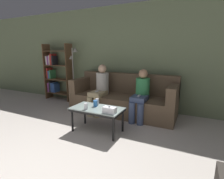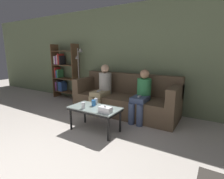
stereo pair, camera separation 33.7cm
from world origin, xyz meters
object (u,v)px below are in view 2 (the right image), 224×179
at_px(coffee_table, 95,110).
at_px(cup_far_center, 83,105).
at_px(standing_lamp, 79,70).
at_px(seated_person_mid_left, 142,94).
at_px(bookshelf, 63,73).
at_px(seated_person_left_end, 103,88).
at_px(cup_near_right, 94,103).
at_px(couch, 125,99).
at_px(cup_near_left, 96,101).
at_px(tissue_box, 105,110).

height_order(coffee_table, cup_far_center, cup_far_center).
height_order(standing_lamp, seated_person_mid_left, standing_lamp).
bearing_deg(cup_far_center, bookshelf, 144.00).
xyz_separation_m(cup_far_center, seated_person_mid_left, (0.67, 1.09, 0.07)).
relative_size(coffee_table, seated_person_left_end, 0.81).
bearing_deg(bookshelf, cup_near_right, -31.33).
distance_m(coffee_table, bookshelf, 2.79).
bearing_deg(standing_lamp, bookshelf, 170.21).
bearing_deg(cup_far_center, seated_person_left_end, 107.01).
height_order(couch, seated_person_left_end, seated_person_left_end).
bearing_deg(coffee_table, cup_near_left, 120.82).
height_order(couch, standing_lamp, standing_lamp).
relative_size(cup_near_right, seated_person_mid_left, 0.10).
distance_m(couch, standing_lamp, 1.68).
height_order(cup_far_center, tissue_box, tissue_box).
bearing_deg(seated_person_mid_left, cup_far_center, -121.43).
relative_size(couch, standing_lamp, 1.58).
distance_m(cup_far_center, standing_lamp, 2.07).
height_order(bookshelf, standing_lamp, bookshelf).
height_order(tissue_box, standing_lamp, standing_lamp).
height_order(coffee_table, cup_near_right, cup_near_right).
bearing_deg(cup_near_left, seated_person_left_end, 115.81).
bearing_deg(tissue_box, seated_person_left_end, 126.37).
relative_size(bookshelf, standing_lamp, 1.08).
relative_size(couch, bookshelf, 1.46).
relative_size(cup_far_center, seated_person_mid_left, 0.10).
bearing_deg(seated_person_mid_left, standing_lamp, 169.84).
bearing_deg(bookshelf, cup_far_center, -36.00).
bearing_deg(cup_near_left, coffee_table, -59.18).
bearing_deg(cup_near_right, coffee_table, -40.25).
distance_m(cup_near_right, standing_lamp, 1.96).
xyz_separation_m(standing_lamp, seated_person_left_end, (1.05, -0.37, -0.34)).
bearing_deg(coffee_table, seated_person_left_end, 116.74).
bearing_deg(bookshelf, standing_lamp, -9.79).
relative_size(cup_near_left, bookshelf, 0.07).
distance_m(cup_near_left, cup_far_center, 0.33).
xyz_separation_m(cup_near_left, seated_person_mid_left, (0.63, 0.77, 0.07)).
xyz_separation_m(couch, standing_lamp, (-1.55, 0.14, 0.62)).
bearing_deg(tissue_box, coffee_table, 156.64).
xyz_separation_m(couch, bookshelf, (-2.38, 0.28, 0.47)).
height_order(cup_near_left, bookshelf, bookshelf).
relative_size(couch, coffee_table, 2.62).
height_order(tissue_box, bookshelf, bookshelf).
xyz_separation_m(cup_near_right, seated_person_mid_left, (0.61, 0.87, 0.07)).
relative_size(bookshelf, seated_person_left_end, 1.46).
distance_m(coffee_table, seated_person_left_end, 1.07).
bearing_deg(tissue_box, cup_near_right, 152.83).
xyz_separation_m(cup_near_right, cup_far_center, (-0.06, -0.22, 0.00)).
bearing_deg(cup_near_right, cup_near_left, 102.07).
relative_size(cup_near_left, cup_near_right, 1.06).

